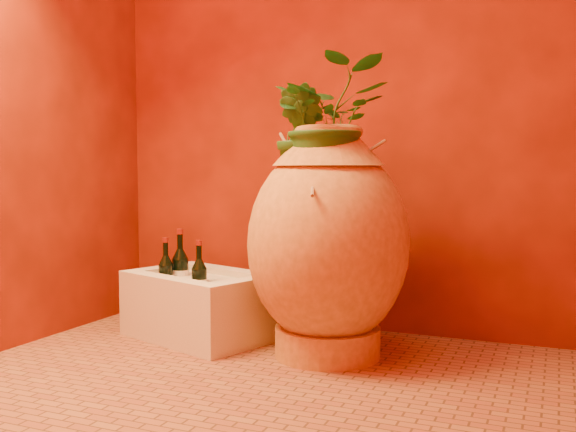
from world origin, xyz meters
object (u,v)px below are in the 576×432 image
at_px(wine_bottle_c, 166,278).
at_px(wall_tap, 352,166).
at_px(wine_bottle_a, 199,282).
at_px(wine_bottle_b, 180,273).
at_px(amphora, 328,243).
at_px(stone_basin, 200,306).

bearing_deg(wine_bottle_c, wall_tap, 25.01).
height_order(wine_bottle_a, wine_bottle_c, same).
bearing_deg(wall_tap, wine_bottle_b, -158.71).
bearing_deg(wine_bottle_c, wine_bottle_b, 66.12).
bearing_deg(amphora, wine_bottle_b, 172.04).
bearing_deg(wall_tap, stone_basin, -150.47).
height_order(wine_bottle_b, wall_tap, wall_tap).
relative_size(stone_basin, wine_bottle_c, 2.60).
bearing_deg(stone_basin, amphora, -4.89).
distance_m(wine_bottle_b, wall_tap, 0.97).
xyz_separation_m(wine_bottle_a, wine_bottle_c, (-0.21, 0.05, -0.00)).
relative_size(wine_bottle_a, wall_tap, 1.62).
relative_size(wine_bottle_b, wall_tap, 1.82).
height_order(stone_basin, wine_bottle_b, wine_bottle_b).
xyz_separation_m(stone_basin, wine_bottle_c, (-0.17, -0.02, 0.13)).
height_order(stone_basin, wine_bottle_a, wine_bottle_a).
height_order(amphora, wine_bottle_c, amphora).
relative_size(stone_basin, wine_bottle_b, 2.31).
height_order(wine_bottle_c, wall_tap, wall_tap).
bearing_deg(wine_bottle_a, stone_basin, 118.50).
bearing_deg(wall_tap, wine_bottle_a, -144.49).
distance_m(amphora, wall_tap, 0.52).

